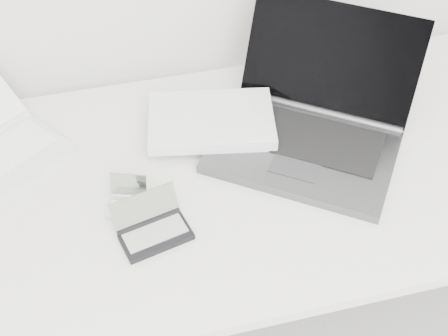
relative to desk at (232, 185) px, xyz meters
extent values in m
cube|color=white|center=(0.00, 0.00, 0.03)|extent=(1.60, 0.80, 0.03)
cylinder|color=silver|center=(0.75, 0.35, -0.33)|extent=(0.04, 0.04, 0.70)
cube|color=#505254|center=(0.18, 0.01, 0.06)|extent=(0.53, 0.49, 0.02)
cube|color=black|center=(0.20, 0.04, 0.07)|extent=(0.38, 0.34, 0.00)
cube|color=black|center=(0.30, 0.18, 0.19)|extent=(0.43, 0.35, 0.25)
cylinder|color=#505254|center=(0.27, 0.13, 0.07)|extent=(0.36, 0.27, 0.03)
cube|color=#3A3D3F|center=(0.14, -0.04, 0.07)|extent=(0.14, 0.13, 0.00)
cube|color=white|center=(-0.02, 0.15, 0.09)|extent=(0.34, 0.26, 0.03)
cube|color=white|center=(-0.02, 0.15, 0.10)|extent=(0.34, 0.25, 0.00)
cube|color=white|center=(-0.52, 0.16, 0.06)|extent=(0.33, 0.31, 0.02)
cube|color=white|center=(-0.53, 0.17, 0.07)|extent=(0.26, 0.23, 0.00)
cube|color=silver|center=(-0.26, -0.06, 0.05)|extent=(0.10, 0.09, 0.01)
cube|color=silver|center=(-0.26, -0.06, 0.06)|extent=(0.07, 0.06, 0.00)
cube|color=gray|center=(-0.25, -0.02, 0.09)|extent=(0.08, 0.05, 0.06)
cylinder|color=silver|center=(-0.25, -0.03, 0.06)|extent=(0.08, 0.04, 0.01)
cube|color=black|center=(-0.21, -0.15, 0.05)|extent=(0.16, 0.11, 0.01)
cube|color=#959595|center=(-0.21, -0.15, 0.06)|extent=(0.14, 0.08, 0.00)
cube|color=gray|center=(-0.22, -0.10, 0.09)|extent=(0.15, 0.07, 0.07)
cylinder|color=black|center=(-0.22, -0.12, 0.06)|extent=(0.15, 0.05, 0.02)
camera|label=1|loc=(-0.27, -0.99, 1.12)|focal=50.00mm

